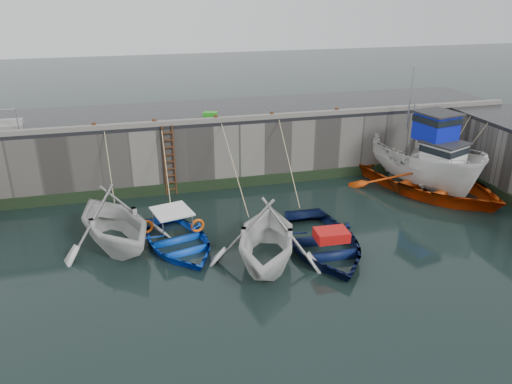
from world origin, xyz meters
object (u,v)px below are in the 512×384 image
object	(u,v)px
boat_near_blacktrim	(266,261)
bollard_d	(272,115)
boat_near_navy	(322,248)
bollard_c	(216,118)
fish_crate	(210,115)
ladder	(169,161)
bollard_a	(94,126)
bollard_e	(337,111)
boat_far_orange	(428,180)
boat_far_white	(422,162)
boat_near_blue	(179,246)
boat_near_white	(116,244)
bollard_b	(154,122)

from	to	relation	value
boat_near_blacktrim	bollard_d	distance (m)	8.15
boat_near_navy	bollard_c	size ratio (longest dim) A/B	18.53
fish_crate	bollard_c	size ratio (longest dim) A/B	2.22
ladder	bollard_a	distance (m)	3.47
boat_near_blacktrim	bollard_e	world-z (taller)	bollard_e
ladder	fish_crate	bearing A→B (deg)	22.99
boat_far_orange	bollard_d	world-z (taller)	boat_far_orange
boat_near_blacktrim	boat_far_white	bearing A→B (deg)	48.00
bollard_a	bollard_d	size ratio (longest dim) A/B	1.00
bollard_c	bollard_e	distance (m)	5.80
boat_near_blue	boat_near_navy	world-z (taller)	boat_near_navy
boat_near_white	bollard_d	distance (m)	9.20
bollard_e	boat_near_blue	bearing A→B (deg)	-147.27
ladder	boat_far_white	size ratio (longest dim) A/B	0.43
boat_far_orange	fish_crate	size ratio (longest dim) A/B	14.26
boat_near_blacktrim	bollard_b	world-z (taller)	bollard_b
boat_near_blacktrim	boat_far_white	world-z (taller)	boat_far_white
boat_near_white	boat_near_navy	size ratio (longest dim) A/B	0.94
bollard_a	bollard_e	size ratio (longest dim) A/B	1.00
bollard_a	boat_near_blue	bearing A→B (deg)	-62.59
boat_near_blue	boat_near_blacktrim	world-z (taller)	boat_near_blacktrim
boat_near_navy	bollard_a	world-z (taller)	bollard_a
bollard_b	ladder	bearing A→B (deg)	-33.86
boat_near_navy	bollard_e	distance (m)	8.20
bollard_d	bollard_e	bearing A→B (deg)	0.00
bollard_b	bollard_e	world-z (taller)	same
boat_near_white	bollard_b	bearing A→B (deg)	44.29
boat_near_white	bollard_d	size ratio (longest dim) A/B	17.33
bollard_e	bollard_d	bearing A→B (deg)	180.00
ladder	bollard_b	distance (m)	1.81
boat_near_blue	bollard_d	bearing A→B (deg)	32.91
boat_far_white	boat_near_blue	bearing A→B (deg)	-176.88
fish_crate	bollard_a	size ratio (longest dim) A/B	2.22
fish_crate	bollard_d	bearing A→B (deg)	8.49
ladder	bollard_d	size ratio (longest dim) A/B	11.43
boat_near_navy	fish_crate	xyz separation A→B (m)	(-2.71, 7.31, 3.32)
fish_crate	bollard_e	xyz separation A→B (m)	(5.95, -0.53, -0.02)
boat_near_white	boat_near_navy	bearing A→B (deg)	-39.54
boat_far_white	bollard_b	xyz separation A→B (m)	(-12.01, 2.15, 2.16)
boat_near_blue	boat_near_navy	distance (m)	5.22
ladder	boat_near_blacktrim	bearing A→B (deg)	-69.30
boat_near_white	bollard_b	xyz separation A→B (m)	(1.95, 4.60, 3.30)
ladder	bollard_a	world-z (taller)	bollard_a
fish_crate	bollard_d	world-z (taller)	fish_crate
boat_near_white	boat_near_blacktrim	bearing A→B (deg)	-49.36
boat_far_orange	boat_near_navy	bearing A→B (deg)	-171.87
boat_far_orange	boat_near_blue	bearing A→B (deg)	169.68
bollard_a	bollard_d	bearing A→B (deg)	0.00
boat_near_white	bollard_d	xyz separation A→B (m)	(7.25, 4.60, 3.30)
boat_near_blacktrim	bollard_c	world-z (taller)	bollard_c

